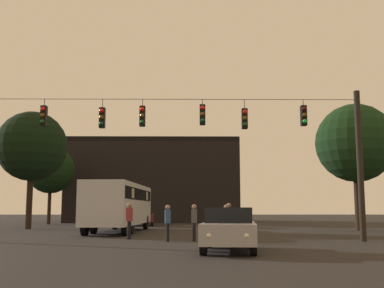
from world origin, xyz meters
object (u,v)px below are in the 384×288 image
car_far_left (143,216)px  tree_behind_building (51,170)px  tree_left_silhouette (32,146)px  car_near_right (229,228)px  pedestrian_crossing_right (194,220)px  pedestrian_near_bus (129,218)px  pedestrian_trailing (168,221)px  city_bus (120,202)px  pedestrian_crossing_center (226,219)px  tree_right_far (355,143)px  pedestrian_crossing_left (229,218)px

car_far_left → tree_behind_building: 10.63m
car_far_left → tree_left_silhouette: size_ratio=0.51×
car_near_right → pedestrian_crossing_right: pedestrian_crossing_right is taller
pedestrian_near_bus → pedestrian_trailing: (1.94, -1.66, -0.07)m
city_bus → pedestrian_crossing_center: size_ratio=6.62×
city_bus → pedestrian_near_bus: size_ratio=6.31×
car_far_left → tree_left_silhouette: (-7.67, -6.92, 5.24)m
pedestrian_crossing_center → tree_left_silhouette: size_ratio=0.19×
car_near_right → pedestrian_near_bus: 7.85m
pedestrian_crossing_right → tree_right_far: 16.13m
pedestrian_crossing_right → city_bus: bearing=118.7°
car_near_right → pedestrian_crossing_right: 5.29m
car_near_right → pedestrian_trailing: size_ratio=2.71×
pedestrian_trailing → tree_right_far: 17.16m
car_far_left → pedestrian_near_bus: pedestrian_near_bus is taller
pedestrian_crossing_left → tree_right_far: size_ratio=0.20×
pedestrian_near_bus → pedestrian_trailing: 2.55m
pedestrian_trailing → tree_behind_building: 26.56m
pedestrian_near_bus → pedestrian_crossing_center: bearing=6.1°
city_bus → pedestrian_crossing_right: 9.63m
tree_behind_building → pedestrian_trailing: bearing=-62.4°
pedestrian_crossing_center → pedestrian_crossing_right: size_ratio=1.00×
pedestrian_crossing_right → car_near_right: bearing=-77.4°
car_far_left → pedestrian_crossing_center: pedestrian_crossing_center is taller
car_far_left → tree_right_far: (15.52, -9.42, 5.17)m
pedestrian_crossing_left → tree_right_far: bearing=38.1°
pedestrian_crossing_center → tree_behind_building: tree_behind_building is taller
car_far_left → pedestrian_near_bus: (1.04, -18.35, 0.21)m
car_near_right → car_far_left: same height
tree_behind_building → pedestrian_crossing_left: bearing=-52.9°
car_far_left → pedestrian_trailing: bearing=-81.5°
city_bus → pedestrian_near_bus: 7.20m
tree_right_far → tree_behind_building: bearing=152.8°
pedestrian_crossing_center → tree_behind_building: (-14.98, 21.08, 4.17)m
city_bus → pedestrian_trailing: bearing=-68.6°
tree_right_far → pedestrian_crossing_center: bearing=-139.0°
tree_right_far → tree_left_silhouette: bearing=173.8°
tree_left_silhouette → tree_right_far: tree_right_far is taller
pedestrian_crossing_center → pedestrian_near_bus: size_ratio=0.95×
pedestrian_crossing_center → tree_behind_building: bearing=125.4°
pedestrian_crossing_right → pedestrian_trailing: 1.23m
pedestrian_crossing_left → car_near_right: bearing=-95.0°
city_bus → car_near_right: city_bus is taller
car_far_left → pedestrian_crossing_left: pedestrian_crossing_left is taller
tree_behind_building → tree_right_far: bearing=-27.2°
pedestrian_crossing_center → car_near_right: bearing=-93.9°
car_far_left → pedestrian_crossing_center: 18.77m
pedestrian_crossing_center → pedestrian_near_bus: (-4.79, -0.51, 0.05)m
tree_left_silhouette → tree_behind_building: size_ratio=1.17×
pedestrian_crossing_right → tree_behind_building: (-13.34, 23.01, 4.17)m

